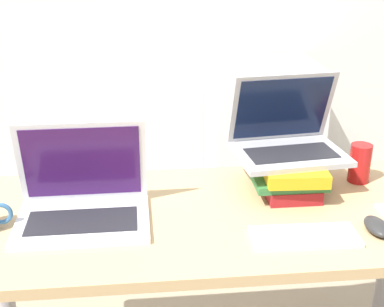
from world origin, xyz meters
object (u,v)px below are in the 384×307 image
at_px(laptop_left, 83,201).
at_px(book_stack, 288,174).
at_px(soda_can, 360,163).
at_px(wireless_keyboard, 305,236).
at_px(mini_fridge, 261,140).
at_px(mouse, 377,226).
at_px(laptop_on_books, 287,138).

distance_m(laptop_left, book_stack, 0.61).
bearing_deg(laptop_left, soda_can, 10.26).
xyz_separation_m(laptop_left, soda_can, (0.84, 0.15, 0.01)).
xyz_separation_m(wireless_keyboard, mini_fridge, (0.25, 1.53, -0.33)).
bearing_deg(mouse, book_stack, 122.12).
bearing_deg(laptop_left, mini_fridge, 59.09).
xyz_separation_m(book_stack, wireless_keyboard, (-0.03, -0.28, -0.05)).
height_order(book_stack, laptop_on_books, laptop_on_books).
bearing_deg(mouse, laptop_left, 168.85).
relative_size(book_stack, mini_fridge, 0.32).
bearing_deg(laptop_on_books, laptop_left, -164.83).
bearing_deg(mouse, mini_fridge, 88.17).
distance_m(book_stack, laptop_on_books, 0.11).
distance_m(mouse, mini_fridge, 1.55).
bearing_deg(book_stack, laptop_left, -168.99).
bearing_deg(mouse, soda_can, 76.87).
bearing_deg(book_stack, mouse, -57.88).
height_order(laptop_on_books, soda_can, laptop_on_books).
relative_size(laptop_left, soda_can, 2.90).
bearing_deg(wireless_keyboard, book_stack, 83.97).
xyz_separation_m(mouse, soda_can, (0.07, 0.30, 0.05)).
bearing_deg(soda_can, mouse, -103.13).
bearing_deg(book_stack, soda_can, 8.36).
height_order(laptop_left, laptop_on_books, laptop_on_books).
relative_size(book_stack, wireless_keyboard, 0.98).
height_order(book_stack, mouse, book_stack).
height_order(book_stack, wireless_keyboard, book_stack).
xyz_separation_m(book_stack, laptop_on_books, (0.00, 0.05, 0.10)).
relative_size(book_stack, laptop_on_books, 0.78).
bearing_deg(mouse, wireless_keyboard, -175.20).
xyz_separation_m(soda_can, mini_fridge, (-0.02, 1.21, -0.38)).
distance_m(book_stack, wireless_keyboard, 0.29).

